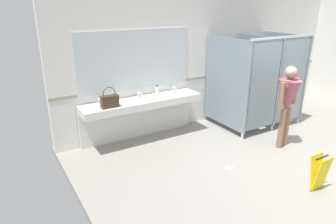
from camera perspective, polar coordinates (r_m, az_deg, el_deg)
The scene contains 11 objects.
ground_plane at distance 6.07m, azimuth 24.76°, elevation -8.76°, with size 7.66×5.82×0.10m, color gray.
wall_back at distance 7.29m, azimuth 9.14°, elevation 10.04°, with size 7.66×0.12×2.91m, color silver.
wall_back_tile_band at distance 7.32m, azimuth 9.29°, elevation 6.84°, with size 7.66×0.01×0.06m, color #9E937F.
vanity_counter at distance 6.16m, azimuth -5.10°, elevation 0.48°, with size 2.48×0.54×0.98m.
mirror_panel at distance 6.08m, azimuth -6.18°, elevation 9.66°, with size 2.38×0.02×1.17m, color silver.
bathroom_stalls at distance 7.08m, azimuth 17.17°, elevation 5.89°, with size 1.82×1.34×2.04m.
person_standing at distance 6.09m, azimuth 21.59°, elevation 2.52°, with size 0.56×0.46×1.59m.
handbag at distance 5.59m, azimuth -10.89°, elevation 2.08°, with size 0.32×0.13×0.39m.
soap_dispenser at distance 6.31m, azimuth -2.06°, elevation 4.09°, with size 0.07×0.07×0.20m.
wet_floor_sign at distance 5.13m, azimuth 26.57°, elevation -10.10°, with size 0.28×0.19×0.55m.
floor_drain_cover at distance 5.39m, azimuth 11.39°, elevation -10.18°, with size 0.14×0.14×0.01m, color #B7BABF.
Camera 1 is at (-4.62, -2.84, 2.67)m, focal length 32.46 mm.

